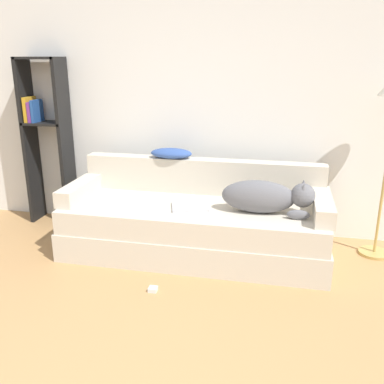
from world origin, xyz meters
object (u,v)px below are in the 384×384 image
couch (194,230)px  laptop (190,207)px  power_adapter (153,289)px  bookshelf (46,133)px  dog (267,197)px  throw_pillow (171,153)px

couch → laptop: laptop is taller
power_adapter → bookshelf: bearing=141.1°
dog → bookshelf: 2.34m
dog → throw_pillow: throw_pillow is taller
couch → bookshelf: (-1.64, 0.48, 0.71)m
laptop → power_adapter: laptop is taller
laptop → bookshelf: (-1.61, 0.55, 0.48)m
throw_pillow → couch: bearing=-50.3°
couch → power_adapter: 0.76m
couch → laptop: 0.25m
couch → bookshelf: 1.85m
laptop → bookshelf: bookshelf is taller
throw_pillow → power_adapter: size_ratio=6.12×
power_adapter → dog: bearing=39.7°
dog → laptop: (-0.64, -0.01, -0.13)m
dog → laptop: dog is taller
throw_pillow → power_adapter: (0.12, -1.06, -0.80)m
power_adapter → couch: bearing=76.7°
laptop → dog: bearing=-15.3°
bookshelf → power_adapter: bearing=-38.9°
dog → power_adapter: bearing=-140.3°
bookshelf → throw_pillow: bearing=-5.3°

